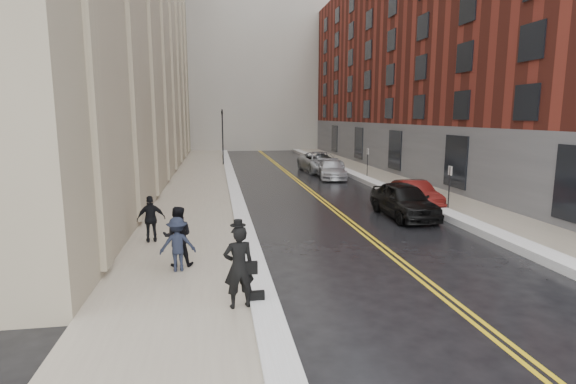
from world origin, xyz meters
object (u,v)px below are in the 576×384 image
object	(u,v)px
car_silver_near	(331,169)
car_silver_far	(320,162)
pedestrian_main	(239,267)
pedestrian_b	(178,244)
pedestrian_a	(178,236)
pedestrian_c	(151,219)
car_maroon	(415,194)
car_black	(404,200)

from	to	relation	value
car_silver_near	car_silver_far	bearing A→B (deg)	95.82
car_silver_near	pedestrian_main	size ratio (longest dim) A/B	2.36
car_silver_far	pedestrian_main	distance (m)	27.33
car_silver_far	pedestrian_b	size ratio (longest dim) A/B	3.72
pedestrian_a	pedestrian_c	distance (m)	3.06
car_maroon	car_silver_near	size ratio (longest dim) A/B	0.86
car_black	car_silver_near	world-z (taller)	car_black
car_maroon	pedestrian_main	bearing A→B (deg)	-132.00
car_black	pedestrian_b	bearing A→B (deg)	-147.78
pedestrian_c	car_black	bearing A→B (deg)	-175.77
car_black	car_silver_near	bearing A→B (deg)	89.46
car_maroon	pedestrian_main	distance (m)	14.86
car_silver_near	pedestrian_a	size ratio (longest dim) A/B	2.57
car_silver_far	pedestrian_b	world-z (taller)	pedestrian_b
pedestrian_a	pedestrian_b	distance (m)	0.47
car_silver_far	pedestrian_main	xyz separation A→B (m)	(-8.09, -26.10, 0.32)
pedestrian_main	pedestrian_b	size ratio (longest dim) A/B	1.24
car_black	pedestrian_b	world-z (taller)	pedestrian_b
car_black	car_silver_far	xyz separation A→B (m)	(0.09, 17.09, 0.02)
car_black	pedestrian_a	xyz separation A→B (m)	(-9.65, -5.74, 0.26)
pedestrian_main	pedestrian_a	distance (m)	3.67
car_maroon	pedestrian_b	distance (m)	14.09
car_maroon	pedestrian_main	world-z (taller)	pedestrian_main
pedestrian_b	pedestrian_a	bearing A→B (deg)	-91.74
pedestrian_main	pedestrian_c	xyz separation A→B (m)	(-2.80, 6.11, -0.16)
pedestrian_a	pedestrian_b	world-z (taller)	pedestrian_a
car_silver_near	pedestrian_b	bearing A→B (deg)	-109.38
car_silver_far	pedestrian_c	world-z (taller)	pedestrian_c
pedestrian_main	pedestrian_c	distance (m)	6.72
car_silver_near	pedestrian_b	world-z (taller)	pedestrian_b
pedestrian_c	pedestrian_b	bearing A→B (deg)	98.87
car_silver_far	pedestrian_main	bearing A→B (deg)	-110.66
pedestrian_a	pedestrian_c	xyz separation A→B (m)	(-1.15, 2.83, -0.07)
pedestrian_main	car_silver_far	bearing A→B (deg)	-117.48
car_maroon	pedestrian_c	size ratio (longest dim) A/B	2.39
car_maroon	pedestrian_c	world-z (taller)	pedestrian_c
pedestrian_b	pedestrian_c	bearing A→B (deg)	-75.02
car_black	pedestrian_main	xyz separation A→B (m)	(-8.00, -9.02, 0.34)
car_maroon	pedestrian_c	bearing A→B (deg)	-158.89
car_black	car_maroon	bearing A→B (deg)	54.78
car_silver_far	pedestrian_c	distance (m)	22.77
car_black	pedestrian_a	distance (m)	11.23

